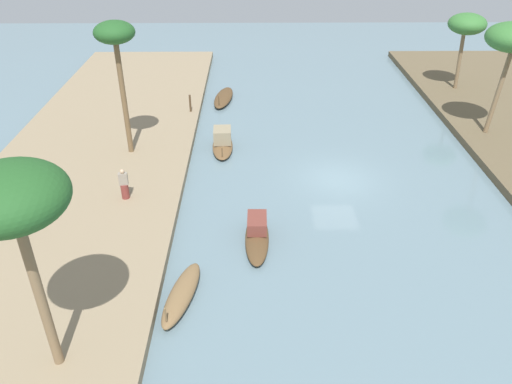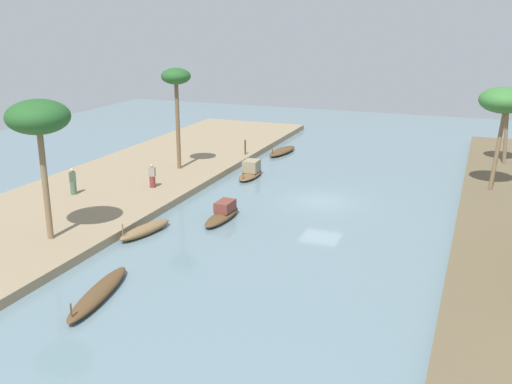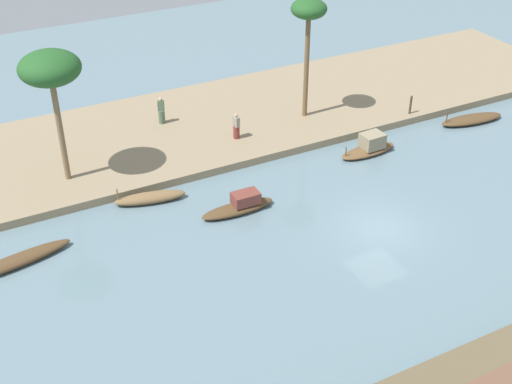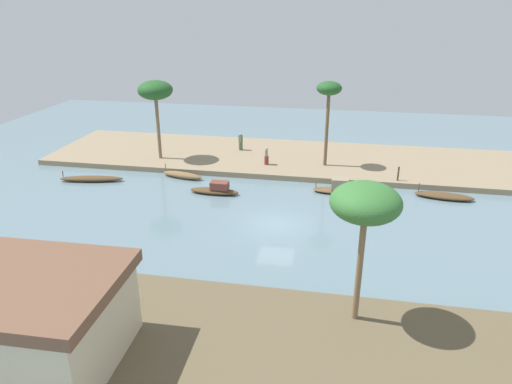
% 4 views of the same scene
% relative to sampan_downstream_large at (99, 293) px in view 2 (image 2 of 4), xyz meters
% --- Properties ---
extents(river_water, '(75.28, 75.28, 0.00)m').
position_rel_sampan_downstream_large_xyz_m(river_water, '(-16.65, 5.33, -0.23)').
color(river_water, slate).
rests_on(river_water, ground).
extents(riverbank_left, '(47.36, 11.14, 0.47)m').
position_rel_sampan_downstream_large_xyz_m(riverbank_left, '(-16.65, -8.62, 0.00)').
color(riverbank_left, '#937F60').
rests_on(riverbank_left, ground).
extents(sampan_downstream_large, '(5.46, 1.91, 0.93)m').
position_rel_sampan_downstream_large_xyz_m(sampan_downstream_large, '(0.00, 0.00, 0.00)').
color(sampan_downstream_large, brown).
rests_on(sampan_downstream_large, river_water).
extents(sampan_foreground, '(3.86, 1.68, 1.09)m').
position_rel_sampan_downstream_large_xyz_m(sampan_foreground, '(-7.33, -2.19, 0.04)').
color(sampan_foreground, brown).
rests_on(sampan_foreground, river_water).
extents(sampan_upstream_small, '(4.50, 1.76, 1.04)m').
position_rel_sampan_downstream_large_xyz_m(sampan_upstream_small, '(-28.79, -1.52, -0.01)').
color(sampan_upstream_small, brown).
rests_on(sampan_upstream_small, river_water).
extents(sampan_near_left_bank, '(3.98, 1.13, 1.04)m').
position_rel_sampan_downstream_large_xyz_m(sampan_near_left_bank, '(-11.12, 0.79, 0.13)').
color(sampan_near_left_bank, brown).
rests_on(sampan_near_left_bank, river_water).
extents(sampan_with_red_awning, '(3.72, 1.37, 1.23)m').
position_rel_sampan_downstream_large_xyz_m(sampan_with_red_awning, '(-20.62, -1.21, 0.21)').
color(sampan_with_red_awning, brown).
rests_on(sampan_with_red_awning, river_water).
extents(person_on_near_bank, '(0.44, 0.46, 1.61)m').
position_rel_sampan_downstream_large_xyz_m(person_on_near_bank, '(-14.12, -5.74, 0.92)').
color(person_on_near_bank, brown).
rests_on(person_on_near_bank, riverbank_left).
extents(person_by_mooring, '(0.54, 0.54, 1.73)m').
position_rel_sampan_downstream_large_xyz_m(person_by_mooring, '(-10.88, -9.68, 0.94)').
color(person_by_mooring, '#4C664C').
rests_on(person_by_mooring, riverbank_left).
extents(mooring_post, '(0.14, 0.14, 1.20)m').
position_rel_sampan_downstream_large_xyz_m(mooring_post, '(-25.44, -3.64, 0.84)').
color(mooring_post, '#4C3823').
rests_on(mooring_post, riverbank_left).
extents(palm_tree_left_near, '(2.16, 2.16, 7.48)m').
position_rel_sampan_downstream_large_xyz_m(palm_tree_left_near, '(-19.33, -6.53, 6.78)').
color(palm_tree_left_near, brown).
rests_on(palm_tree_left_near, riverbank_left).
extents(palm_tree_left_far, '(3.13, 3.13, 7.23)m').
position_rel_sampan_downstream_large_xyz_m(palm_tree_left_far, '(-3.98, -5.79, 6.49)').
color(palm_tree_left_far, '#7F6647').
rests_on(palm_tree_left_far, riverbank_left).
extents(palm_tree_right_tall, '(3.04, 3.04, 6.79)m').
position_rel_sampan_downstream_large_xyz_m(palm_tree_right_tall, '(-21.81, 15.63, 6.10)').
color(palm_tree_right_tall, '#7F6647').
rests_on(palm_tree_right_tall, riverbank_right).
extents(palm_tree_right_short, '(2.73, 2.73, 5.60)m').
position_rel_sampan_downstream_large_xyz_m(palm_tree_right_short, '(-30.00, 16.31, 5.01)').
color(palm_tree_right_short, '#7F6647').
rests_on(palm_tree_right_short, riverbank_right).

